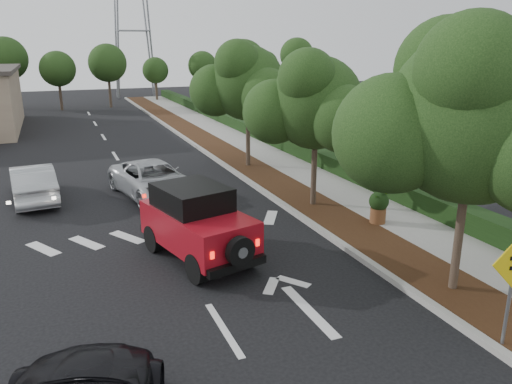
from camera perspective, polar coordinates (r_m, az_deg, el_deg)
ground at (r=10.79m, az=-3.70°, el=-15.39°), size 120.00×120.00×0.00m
curb at (r=22.71m, az=-2.34°, el=2.23°), size 0.20×70.00×0.15m
planting_strip at (r=23.06m, az=-0.00°, el=2.43°), size 1.80×70.00×0.12m
sidewalk at (r=23.82m, az=4.24°, el=2.84°), size 2.00×70.00×0.12m
hedge at (r=24.38m, az=7.22°, el=3.90°), size 0.80×70.00×0.80m
transmission_tower at (r=57.68m, az=-13.44°, el=10.49°), size 7.00×4.00×28.00m
street_tree_near at (r=13.07m, az=21.47°, el=-10.55°), size 3.80×3.80×5.92m
street_tree_mid at (r=18.30m, az=6.50°, el=-1.69°), size 3.20×3.20×5.32m
street_tree_far at (r=23.98m, az=-0.90°, el=2.83°), size 3.40×3.40×5.62m
red_jeep at (r=13.76m, az=-7.05°, el=-3.40°), size 2.59×4.15×2.03m
silver_suv_ahead at (r=19.62m, az=-11.64°, el=1.38°), size 3.17×5.18×1.34m
silver_sedan_oncoming at (r=20.50m, az=-24.15°, el=0.96°), size 1.86×4.34×1.39m
terracotta_planter at (r=16.54m, az=13.84°, el=-1.35°), size 0.64×0.64×1.11m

